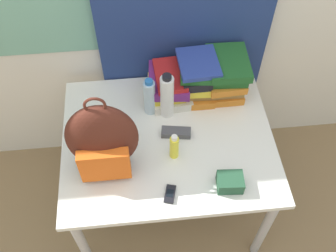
% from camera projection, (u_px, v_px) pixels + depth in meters
% --- Properties ---
extents(desk, '(1.08, 0.88, 0.71)m').
position_uv_depth(desk, '(168.00, 147.00, 2.08)').
color(desk, silver).
rests_on(desk, ground_plane).
extents(backpack, '(0.33, 0.19, 0.49)m').
position_uv_depth(backpack, '(102.00, 141.00, 1.76)').
color(backpack, '#512319').
rests_on(backpack, desk).
extents(book_stack_left, '(0.24, 0.27, 0.18)m').
position_uv_depth(book_stack_left, '(169.00, 85.00, 2.12)').
color(book_stack_left, silver).
rests_on(book_stack_left, desk).
extents(book_stack_center, '(0.21, 0.26, 0.25)m').
position_uv_depth(book_stack_center, '(196.00, 78.00, 2.10)').
color(book_stack_center, orange).
rests_on(book_stack_center, desk).
extents(book_stack_right, '(0.23, 0.28, 0.23)m').
position_uv_depth(book_stack_right, '(225.00, 76.00, 2.11)').
color(book_stack_right, orange).
rests_on(book_stack_right, desk).
extents(water_bottle, '(0.06, 0.06, 0.24)m').
position_uv_depth(water_bottle, '(150.00, 97.00, 2.03)').
color(water_bottle, silver).
rests_on(water_bottle, desk).
extents(sports_bottle, '(0.07, 0.07, 0.29)m').
position_uv_depth(sports_bottle, '(167.00, 96.00, 2.00)').
color(sports_bottle, white).
rests_on(sports_bottle, desk).
extents(sunscreen_bottle, '(0.04, 0.04, 0.16)m').
position_uv_depth(sunscreen_bottle, '(174.00, 147.00, 1.89)').
color(sunscreen_bottle, yellow).
rests_on(sunscreen_bottle, desk).
extents(cell_phone, '(0.07, 0.10, 0.02)m').
position_uv_depth(cell_phone, '(170.00, 194.00, 1.81)').
color(cell_phone, black).
rests_on(cell_phone, desk).
extents(sunglasses_case, '(0.16, 0.08, 0.04)m').
position_uv_depth(sunglasses_case, '(176.00, 132.00, 2.01)').
color(sunglasses_case, '#47474C').
rests_on(sunglasses_case, desk).
extents(camera_pouch, '(0.13, 0.10, 0.07)m').
position_uv_depth(camera_pouch, '(230.00, 182.00, 1.82)').
color(camera_pouch, '#234C33').
rests_on(camera_pouch, desk).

